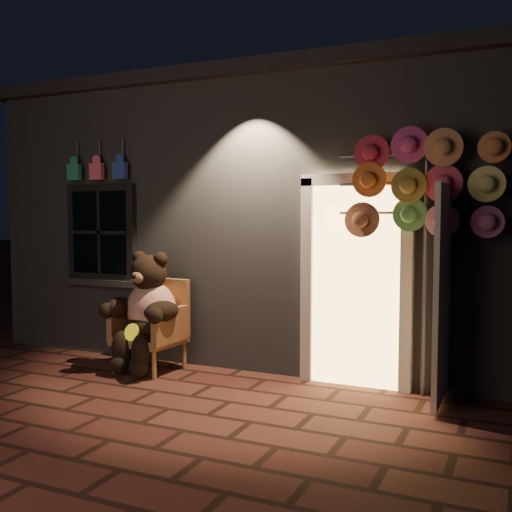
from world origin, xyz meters
The scene contains 5 objects.
ground centered at (0.00, 0.00, 0.00)m, with size 60.00×60.00×0.00m, color #4C271D.
shop_building centered at (0.00, 3.99, 1.74)m, with size 7.30×5.95×3.51m.
wicker_armchair centered at (-0.92, 1.13, 0.51)m, with size 0.76×0.70×1.03m.
teddy_bear centered at (-0.93, 1.00, 0.69)m, with size 0.96×0.78×1.33m.
hat_rack centered at (2.06, 1.28, 2.05)m, with size 1.59×0.22×2.56m.
Camera 1 is at (2.96, -4.53, 1.78)m, focal length 42.00 mm.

